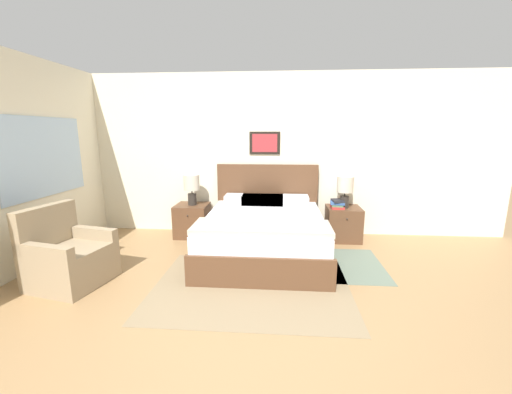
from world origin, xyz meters
The scene contains 15 objects.
ground_plane centered at (0.00, 0.00, 0.00)m, with size 16.00×16.00×0.00m, color #99754C.
wall_back centered at (0.00, 2.76, 1.30)m, with size 7.89×0.09×2.60m.
wall_left centered at (-2.77, 1.37, 1.30)m, with size 0.08×5.13×2.60m.
area_rug_main centered at (0.02, 0.77, 0.00)m, with size 2.14×1.64×0.01m.
area_rug_bedside centered at (1.29, 1.44, 0.00)m, with size 0.70×1.10×0.01m.
bed centered at (0.11, 1.73, 0.32)m, with size 1.63×1.96×1.16m.
armchair centered at (-2.03, 0.71, 0.30)m, with size 0.83×0.84×0.88m.
nightstand_near_window centered at (-1.10, 2.43, 0.26)m, with size 0.52×0.52×0.52m.
nightstand_by_door centered at (1.32, 2.43, 0.26)m, with size 0.52×0.52×0.52m.
table_lamp_near_window centered at (-1.08, 2.41, 0.84)m, with size 0.25×0.25×0.49m.
table_lamp_by_door centered at (1.32, 2.41, 0.84)m, with size 0.25×0.25×0.49m.
book_thick_bottom centered at (1.21, 2.38, 0.54)m, with size 0.19×0.25×0.03m.
book_hardcover_middle centered at (1.21, 2.38, 0.57)m, with size 0.19×0.23×0.03m.
book_novel_upper centered at (1.21, 2.38, 0.61)m, with size 0.24×0.25×0.04m.
book_slim_near_top centered at (1.21, 2.38, 0.64)m, with size 0.18×0.26×0.03m.
Camera 1 is at (0.32, -2.41, 1.68)m, focal length 22.00 mm.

